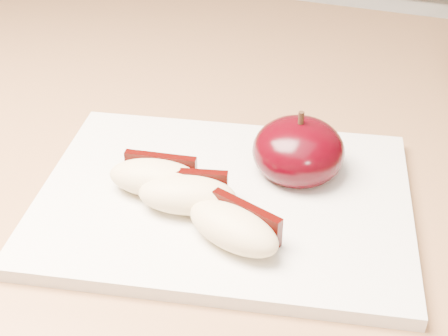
% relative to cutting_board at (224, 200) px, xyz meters
% --- Properties ---
extents(back_cabinet, '(2.40, 0.62, 0.94)m').
position_rel_cutting_board_xyz_m(back_cabinet, '(-0.03, 0.83, -0.44)').
color(back_cabinet, silver).
rests_on(back_cabinet, ground).
extents(cutting_board, '(0.32, 0.26, 0.01)m').
position_rel_cutting_board_xyz_m(cutting_board, '(0.00, 0.00, 0.00)').
color(cutting_board, silver).
rests_on(cutting_board, island_counter).
extents(apple_half, '(0.09, 0.09, 0.06)m').
position_rel_cutting_board_xyz_m(apple_half, '(0.05, 0.05, 0.02)').
color(apple_half, black).
rests_on(apple_half, cutting_board).
extents(apple_wedge_a, '(0.08, 0.05, 0.03)m').
position_rel_cutting_board_xyz_m(apple_wedge_a, '(-0.05, -0.01, 0.02)').
color(apple_wedge_a, '#D6BD88').
rests_on(apple_wedge_a, cutting_board).
extents(apple_wedge_b, '(0.08, 0.05, 0.03)m').
position_rel_cutting_board_xyz_m(apple_wedge_b, '(-0.02, -0.02, 0.02)').
color(apple_wedge_b, '#D6BD88').
rests_on(apple_wedge_b, cutting_board).
extents(apple_wedge_c, '(0.08, 0.06, 0.03)m').
position_rel_cutting_board_xyz_m(apple_wedge_c, '(0.02, -0.05, 0.02)').
color(apple_wedge_c, '#D6BD88').
rests_on(apple_wedge_c, cutting_board).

